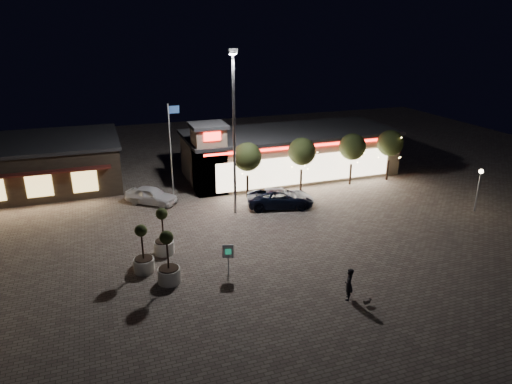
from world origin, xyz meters
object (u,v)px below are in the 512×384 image
object	(u,v)px
planter_mid	(169,267)
planter_left	(143,257)
pickup_truck	(281,198)
white_sedan	(151,195)
pedestrian	(349,284)
valet_sign	(228,254)

from	to	relation	value
planter_mid	planter_left	bearing A→B (deg)	125.03
planter_mid	pickup_truck	bearing A→B (deg)	39.53
pickup_truck	white_sedan	distance (m)	10.61
planter_left	pickup_truck	bearing A→B (deg)	30.57
planter_mid	pedestrian	bearing A→B (deg)	-29.31
white_sedan	planter_mid	xyz separation A→B (m)	(-0.64, -12.73, 0.26)
pedestrian	planter_left	distance (m)	12.02
white_sedan	valet_sign	xyz separation A→B (m)	(2.79, -13.07, 0.65)
planter_mid	valet_sign	world-z (taller)	planter_mid
pedestrian	white_sedan	bearing A→B (deg)	-120.81
pedestrian	planter_mid	bearing A→B (deg)	-84.90
white_sedan	pedestrian	world-z (taller)	pedestrian
white_sedan	planter_mid	distance (m)	12.74
white_sedan	planter_left	size ratio (longest dim) A/B	1.41
valet_sign	white_sedan	bearing A→B (deg)	102.05
pickup_truck	planter_mid	xyz separation A→B (m)	(-10.41, -8.59, 0.24)
planter_mid	valet_sign	bearing A→B (deg)	-5.80
pickup_truck	pedestrian	xyz separation A→B (m)	(-1.62, -13.53, 0.16)
white_sedan	valet_sign	size ratio (longest dim) A/B	2.18
planter_left	valet_sign	world-z (taller)	planter_left
pedestrian	valet_sign	bearing A→B (deg)	-96.12
pedestrian	pickup_truck	bearing A→B (deg)	-152.43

